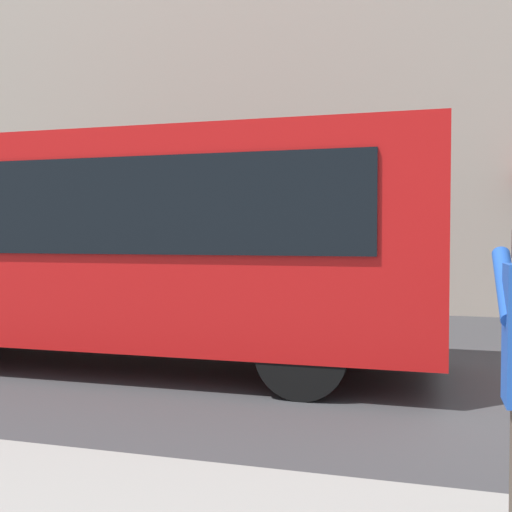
% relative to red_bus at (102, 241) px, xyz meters
% --- Properties ---
extents(ground_plane, '(60.00, 60.00, 0.00)m').
position_rel_red_bus_xyz_m(ground_plane, '(-4.82, -0.05, -1.68)').
color(ground_plane, '#38383A').
extents(building_facade_far, '(28.00, 1.55, 12.00)m').
position_rel_red_bus_xyz_m(building_facade_far, '(-4.84, -6.85, 4.30)').
color(building_facade_far, '#A89E8E').
rests_on(building_facade_far, ground_plane).
extents(red_bus, '(9.05, 2.54, 3.08)m').
position_rel_red_bus_xyz_m(red_bus, '(0.00, 0.00, 0.00)').
color(red_bus, red).
rests_on(red_bus, ground_plane).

